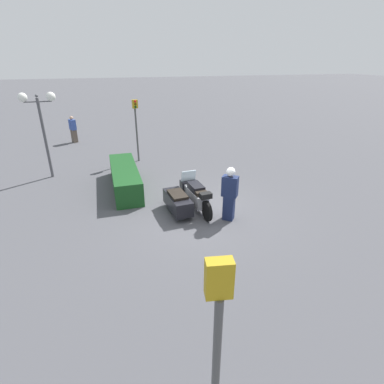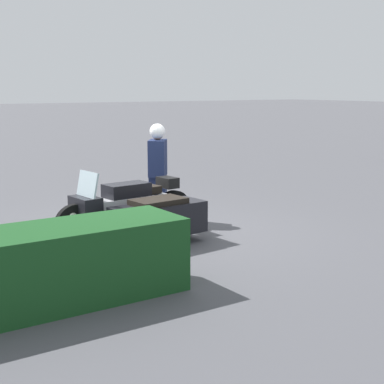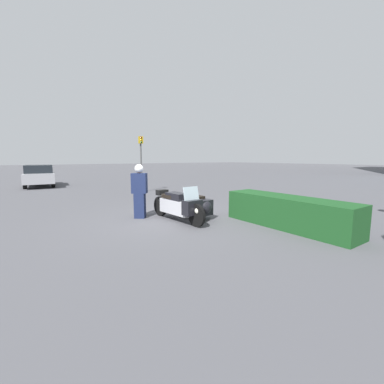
# 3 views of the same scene
# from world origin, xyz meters

# --- Properties ---
(ground_plane) EXTENTS (160.00, 160.00, 0.00)m
(ground_plane) POSITION_xyz_m (0.00, 0.00, 0.00)
(ground_plane) COLOR #4C4C51
(police_motorcycle) EXTENTS (2.60, 1.33, 1.17)m
(police_motorcycle) POSITION_xyz_m (0.49, 0.41, 0.47)
(police_motorcycle) COLOR black
(police_motorcycle) RESTS_ON ground
(officer_rider) EXTENTS (0.54, 0.57, 1.80)m
(officer_rider) POSITION_xyz_m (-0.58, -0.77, 0.95)
(officer_rider) COLOR #192347
(officer_rider) RESTS_ON ground
(hedge_bush_curbside) EXTENTS (3.88, 0.99, 0.90)m
(hedge_bush_curbside) POSITION_xyz_m (3.01, 2.25, 0.45)
(hedge_bush_curbside) COLOR #19471E
(hedge_bush_curbside) RESTS_ON ground
(traffic_light_far) EXTENTS (0.22, 0.28, 3.23)m
(traffic_light_far) POSITION_xyz_m (-6.58, 2.02, 2.14)
(traffic_light_far) COLOR #4C4C4C
(traffic_light_far) RESTS_ON ground
(parked_car_background) EXTENTS (4.73, 2.28, 1.52)m
(parked_car_background) POSITION_xyz_m (-13.80, -2.59, 0.80)
(parked_car_background) COLOR #9E9EA3
(parked_car_background) RESTS_ON ground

